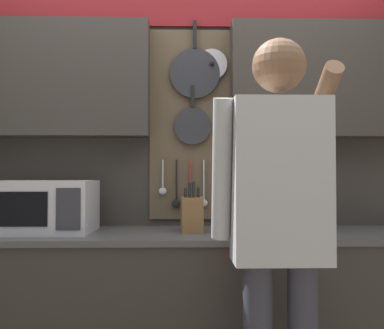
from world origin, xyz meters
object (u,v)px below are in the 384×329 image
object	(u,v)px
knife_block	(192,214)
utensil_crock	(324,217)
microwave	(42,206)
person	(279,214)

from	to	relation	value
knife_block	utensil_crock	world-z (taller)	utensil_crock
microwave	knife_block	bearing A→B (deg)	0.06
knife_block	utensil_crock	xyz separation A→B (m)	(0.71, 0.00, -0.02)
utensil_crock	person	xyz separation A→B (m)	(-0.36, -0.53, 0.07)
utensil_crock	microwave	bearing A→B (deg)	-179.91
knife_block	person	world-z (taller)	person
microwave	utensil_crock	xyz separation A→B (m)	(1.49, 0.00, -0.06)
microwave	person	world-z (taller)	person
knife_block	person	size ratio (longest dim) A/B	0.15
utensil_crock	knife_block	bearing A→B (deg)	-179.88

